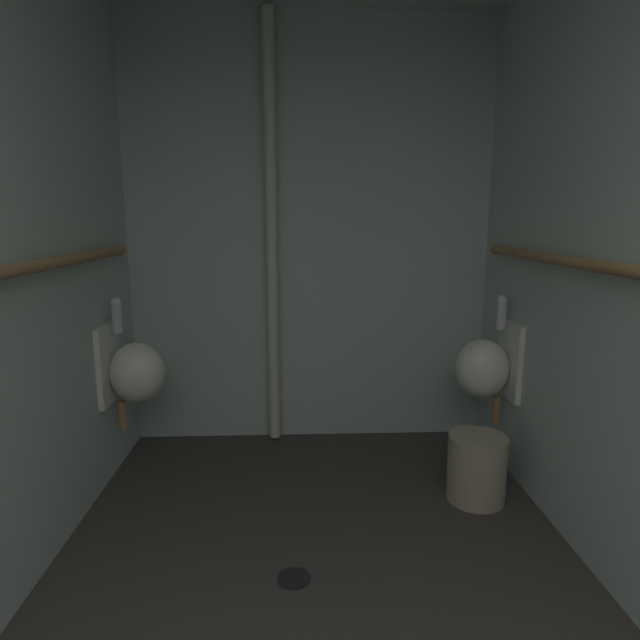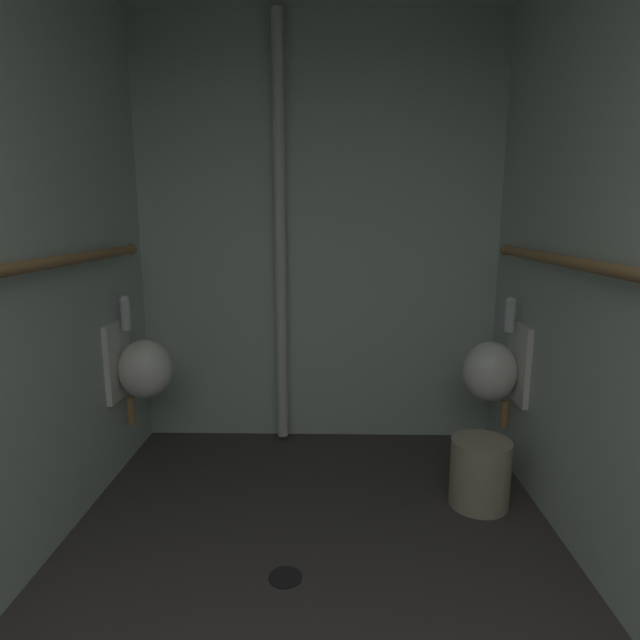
{
  "view_description": "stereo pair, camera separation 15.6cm",
  "coord_description": "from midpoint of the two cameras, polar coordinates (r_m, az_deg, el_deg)",
  "views": [
    {
      "loc": [
        -0.08,
        0.34,
        1.46
      ],
      "look_at": [
        0.03,
        2.83,
        0.97
      ],
      "focal_mm": 29.69,
      "sensor_mm": 36.0,
      "label": 1
    },
    {
      "loc": [
        0.08,
        0.34,
        1.46
      ],
      "look_at": [
        0.03,
        2.83,
        0.97
      ],
      "focal_mm": 29.69,
      "sensor_mm": 36.0,
      "label": 2
    }
  ],
  "objects": [
    {
      "name": "waste_bin",
      "position": [
        2.94,
        18.37,
        -15.37
      ],
      "size": [
        0.3,
        0.3,
        0.35
      ],
      "primitive_type": "cylinder",
      "color": "#9E937A",
      "rests_on": "ground"
    },
    {
      "name": "wall_back",
      "position": [
        3.42,
        1.16,
        8.93
      ],
      "size": [
        2.4,
        0.06,
        2.66
      ],
      "primitive_type": "cube",
      "color": "#B4C4BA",
      "rests_on": "ground"
    },
    {
      "name": "urinal_left_mid",
      "position": [
        3.15,
        -17.37,
        -4.9
      ],
      "size": [
        0.32,
        0.3,
        0.76
      ],
      "color": "silver"
    },
    {
      "name": "urinal_right_mid",
      "position": [
        3.15,
        19.61,
        -5.07
      ],
      "size": [
        0.32,
        0.3,
        0.76
      ],
      "color": "silver"
    },
    {
      "name": "floor_drain",
      "position": [
        2.41,
        -1.7,
        -25.96
      ],
      "size": [
        0.14,
        0.14,
        0.01
      ],
      "primitive_type": "cylinder",
      "color": "black",
      "rests_on": "ground"
    },
    {
      "name": "standpipe_back_wall",
      "position": [
        3.31,
        -2.96,
        8.85
      ],
      "size": [
        0.07,
        0.07,
        2.61
      ],
      "primitive_type": "cylinder",
      "color": "beige",
      "rests_on": "ground"
    }
  ]
}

